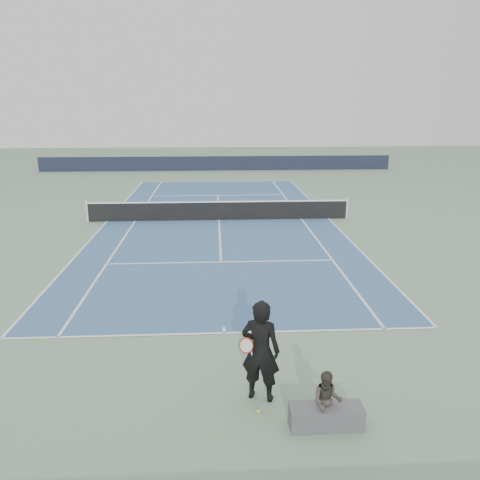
{
  "coord_description": "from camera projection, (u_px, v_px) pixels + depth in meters",
  "views": [
    {
      "loc": [
        -0.18,
        -22.51,
        5.57
      ],
      "look_at": [
        0.65,
        -7.29,
        1.1
      ],
      "focal_mm": 35.0,
      "sensor_mm": 36.0,
      "label": 1
    }
  ],
  "objects": [
    {
      "name": "ground",
      "position": [
        219.0,
        220.0,
        23.15
      ],
      "size": [
        80.0,
        80.0,
        0.0
      ],
      "primitive_type": "plane",
      "color": "slate"
    },
    {
      "name": "court_surface",
      "position": [
        219.0,
        220.0,
        23.15
      ],
      "size": [
        10.97,
        23.77,
        0.01
      ],
      "primitive_type": "cube",
      "color": "#395D88",
      "rests_on": "ground"
    },
    {
      "name": "tennis_net",
      "position": [
        219.0,
        210.0,
        23.01
      ],
      "size": [
        12.9,
        0.1,
        1.07
      ],
      "color": "silver",
      "rests_on": "ground"
    },
    {
      "name": "windscreen_far",
      "position": [
        217.0,
        163.0,
        40.12
      ],
      "size": [
        30.0,
        0.25,
        1.2
      ],
      "primitive_type": "cube",
      "color": "black",
      "rests_on": "ground"
    },
    {
      "name": "tennis_player",
      "position": [
        261.0,
        351.0,
        8.91
      ],
      "size": [
        0.92,
        0.78,
        2.07
      ],
      "color": "black",
      "rests_on": "ground"
    },
    {
      "name": "tennis_ball",
      "position": [
        258.0,
        411.0,
        8.74
      ],
      "size": [
        0.07,
        0.07,
        0.07
      ],
      "primitive_type": "sphere",
      "color": "#CFE32E",
      "rests_on": "ground"
    },
    {
      "name": "spectator_bench",
      "position": [
        327.0,
        408.0,
        8.27
      ],
      "size": [
        1.36,
        0.67,
        1.12
      ],
      "color": "#525256",
      "rests_on": "ground"
    }
  ]
}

